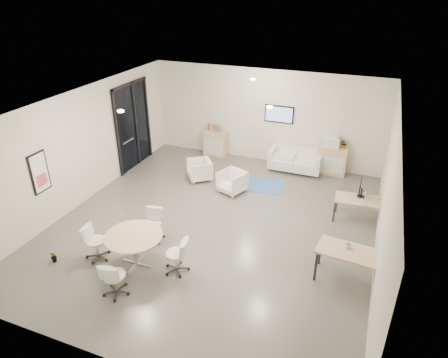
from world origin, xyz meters
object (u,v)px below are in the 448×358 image
at_px(loveseat, 296,161).
at_px(desk_rear, 360,201).
at_px(armchair_left, 200,169).
at_px(armchair_right, 232,181).
at_px(desk_front, 351,254).
at_px(sideboard_right, 332,160).
at_px(sideboard_left, 216,143).
at_px(round_table, 134,238).

xyz_separation_m(loveseat, desk_rear, (2.22, -2.50, 0.24)).
xyz_separation_m(armchair_left, armchair_right, (1.25, -0.41, 0.00)).
bearing_deg(desk_front, sideboard_right, 107.56).
distance_m(sideboard_right, loveseat, 1.16).
bearing_deg(armchair_right, desk_rear, 17.02).
distance_m(sideboard_left, armchair_right, 2.84).
xyz_separation_m(desk_front, round_table, (-4.51, -1.23, 0.05)).
distance_m(loveseat, round_table, 6.62).
xyz_separation_m(loveseat, round_table, (-2.28, -6.20, 0.35)).
distance_m(sideboard_left, sideboard_right, 4.12).
xyz_separation_m(sideboard_left, sideboard_right, (4.12, -0.01, 0.01)).
bearing_deg(desk_front, desk_rear, 95.72).
bearing_deg(loveseat, desk_front, -65.64).
height_order(sideboard_right, armchair_left, sideboard_right).
xyz_separation_m(sideboard_left, armchair_right, (1.52, -2.40, -0.10)).
height_order(sideboard_left, desk_front, sideboard_left).
bearing_deg(armchair_right, desk_front, -15.33).
distance_m(armchair_left, desk_front, 5.88).
bearing_deg(armchair_right, loveseat, 78.05).
height_order(loveseat, desk_front, loveseat).
height_order(armchair_right, round_table, round_table).
bearing_deg(sideboard_left, loveseat, -3.68).
distance_m(armchair_right, desk_rear, 3.70).
height_order(sideboard_right, desk_rear, sideboard_right).
bearing_deg(loveseat, armchair_left, -146.25).
height_order(sideboard_left, armchair_right, sideboard_left).
distance_m(loveseat, armchair_left, 3.25).
bearing_deg(loveseat, sideboard_right, 9.08).
relative_size(sideboard_left, loveseat, 0.55).
xyz_separation_m(sideboard_left, loveseat, (2.98, -0.19, -0.12)).
bearing_deg(armchair_right, round_table, -80.07).
height_order(sideboard_left, round_table, sideboard_left).
relative_size(desk_rear, desk_front, 0.90).
xyz_separation_m(armchair_left, round_table, (0.43, -4.41, 0.34)).
bearing_deg(desk_front, armchair_left, 152.96).
bearing_deg(sideboard_left, round_table, -83.82).
bearing_deg(armchair_right, armchair_left, -176.58).
bearing_deg(loveseat, desk_rear, -48.07).
bearing_deg(desk_rear, armchair_left, 167.33).
distance_m(armchair_right, round_table, 4.09).
relative_size(sideboard_right, loveseat, 0.56).
bearing_deg(desk_front, loveseat, 119.80).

